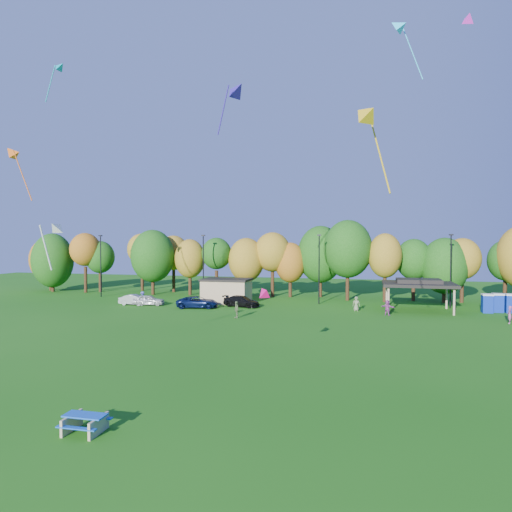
% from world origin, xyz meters
% --- Properties ---
extents(ground, '(160.00, 160.00, 0.00)m').
position_xyz_m(ground, '(0.00, 0.00, 0.00)').
color(ground, '#19600F').
rests_on(ground, ground).
extents(tree_line, '(93.57, 10.55, 11.15)m').
position_xyz_m(tree_line, '(-1.03, 45.51, 5.91)').
color(tree_line, black).
rests_on(tree_line, ground).
extents(lamp_posts, '(64.50, 0.25, 9.09)m').
position_xyz_m(lamp_posts, '(2.00, 40.00, 4.90)').
color(lamp_posts, black).
rests_on(lamp_posts, ground).
extents(utility_building, '(6.30, 4.30, 3.25)m').
position_xyz_m(utility_building, '(-10.00, 38.00, 1.64)').
color(utility_building, tan).
rests_on(utility_building, ground).
extents(pavilion, '(8.20, 6.20, 3.77)m').
position_xyz_m(pavilion, '(14.00, 37.00, 3.23)').
color(pavilion, tan).
rests_on(pavilion, ground).
extents(porta_potties, '(3.75, 1.87, 2.18)m').
position_xyz_m(porta_potties, '(22.82, 37.84, 1.10)').
color(porta_potties, '#0B289A').
rests_on(porta_potties, ground).
extents(picnic_table, '(1.85, 1.54, 0.79)m').
position_xyz_m(picnic_table, '(-3.71, -2.38, 0.46)').
color(picnic_table, tan).
rests_on(picnic_table, ground).
extents(car_a, '(4.28, 2.47, 1.37)m').
position_xyz_m(car_a, '(-19.06, 33.56, 0.68)').
color(car_a, silver).
rests_on(car_a, ground).
extents(car_b, '(4.12, 1.61, 1.34)m').
position_xyz_m(car_b, '(-20.90, 33.46, 0.67)').
color(car_b, '#A3A4A9').
rests_on(car_b, ground).
extents(car_c, '(5.51, 3.36, 1.43)m').
position_xyz_m(car_c, '(-12.15, 32.96, 0.71)').
color(car_c, '#0B1743').
rests_on(car_c, ground).
extents(car_d, '(5.10, 3.08, 1.38)m').
position_xyz_m(car_d, '(-7.15, 35.17, 0.69)').
color(car_d, black).
rests_on(car_d, ground).
extents(far_person_0, '(1.65, 1.10, 1.70)m').
position_xyz_m(far_person_0, '(10.32, 32.79, 0.85)').
color(far_person_0, '#AA479E').
rests_on(far_person_0, ground).
extents(far_person_1, '(0.88, 0.62, 1.71)m').
position_xyz_m(far_person_1, '(6.88, 35.16, 0.86)').
color(far_person_1, '#728158').
rests_on(far_person_1, ground).
extents(far_person_2, '(0.56, 0.73, 1.77)m').
position_xyz_m(far_person_2, '(21.97, 30.50, 0.89)').
color(far_person_2, '#AB5090').
rests_on(far_person_2, ground).
extents(far_person_3, '(0.93, 1.13, 1.80)m').
position_xyz_m(far_person_3, '(-5.45, 27.08, 0.90)').
color(far_person_3, '#627648').
rests_on(far_person_3, ground).
extents(far_person_4, '(0.86, 1.20, 1.67)m').
position_xyz_m(far_person_4, '(-20.27, 34.26, 0.84)').
color(far_person_4, '#494EA2').
rests_on(far_person_4, ground).
extents(kite_1, '(3.28, 1.49, 5.43)m').
position_xyz_m(kite_1, '(-24.45, 16.80, 16.54)').
color(kite_1, orange).
extents(kite_3, '(3.90, 2.08, 6.53)m').
position_xyz_m(kite_3, '(10.80, 29.59, 30.07)').
color(kite_3, '#28CCFF').
extents(kite_4, '(0.90, 2.04, 3.36)m').
position_xyz_m(kite_4, '(-11.38, 5.81, 9.15)').
color(kite_4, white).
extents(kite_6, '(1.32, 1.39, 1.13)m').
position_xyz_m(kite_6, '(1.59, 9.17, 5.00)').
color(kite_6, '#E20C6A').
extents(kite_7, '(1.35, 1.60, 1.44)m').
position_xyz_m(kite_7, '(15.90, 21.82, 26.58)').
color(kite_7, '#F028D8').
extents(kite_8, '(2.72, 2.91, 5.50)m').
position_xyz_m(kite_8, '(7.84, 8.03, 15.64)').
color(kite_8, gold).
extents(kite_11, '(2.86, 2.22, 4.66)m').
position_xyz_m(kite_11, '(-2.41, 16.93, 20.72)').
color(kite_11, '#2E1A92').
extents(kite_12, '(2.65, 1.16, 4.38)m').
position_xyz_m(kite_12, '(-23.97, 23.38, 26.86)').
color(kite_12, '#0B95AB').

